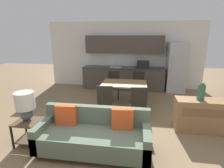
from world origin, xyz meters
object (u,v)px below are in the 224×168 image
at_px(vase, 201,92).
at_px(credenza, 199,115).
at_px(couch, 94,134).
at_px(dining_chair_near_left, 105,101).
at_px(dining_table, 124,85).
at_px(dining_chair_far_left, 114,84).
at_px(dining_chair_far_right, 138,84).
at_px(side_table, 28,128).
at_px(table_lamp, 25,104).
at_px(dining_chair_near_right, 138,102).
at_px(refrigerator, 176,67).

bearing_deg(vase, credenza, 24.64).
xyz_separation_m(couch, dining_chair_near_left, (-0.03, 1.33, 0.18)).
relative_size(dining_table, dining_chair_far_left, 1.40).
bearing_deg(dining_chair_near_left, dining_chair_far_left, -94.72).
bearing_deg(dining_chair_far_right, side_table, -122.84).
height_order(table_lamp, dining_chair_near_right, table_lamp).
distance_m(couch, credenza, 2.45).
bearing_deg(couch, table_lamp, 178.83).
bearing_deg(credenza, dining_chair_far_left, 139.52).
bearing_deg(dining_table, dining_chair_far_left, 118.26).
distance_m(refrigerator, table_lamp, 5.45).
relative_size(couch, dining_chair_near_right, 2.19).
distance_m(side_table, dining_chair_near_left, 1.88).
bearing_deg(credenza, refrigerator, 89.17).
bearing_deg(dining_chair_near_right, credenza, 164.96).
bearing_deg(credenza, couch, -153.63).
xyz_separation_m(dining_table, dining_chair_far_left, (-0.43, 0.80, -0.19)).
xyz_separation_m(couch, credenza, (2.19, 1.09, 0.04)).
bearing_deg(vase, refrigerator, 88.88).
relative_size(dining_chair_near_left, dining_chair_near_right, 1.00).
relative_size(table_lamp, dining_chair_far_right, 0.63).
relative_size(refrigerator, credenza, 1.81).
height_order(refrigerator, dining_chair_near_right, refrigerator).
relative_size(vase, dining_chair_far_right, 0.42).
distance_m(couch, table_lamp, 1.46).
xyz_separation_m(dining_chair_near_left, dining_chair_near_right, (0.84, -0.00, 0.00)).
height_order(side_table, dining_chair_near_left, dining_chair_near_left).
height_order(couch, dining_chair_near_left, dining_chair_near_left).
xyz_separation_m(dining_table, dining_chair_far_right, (0.43, 0.87, -0.19)).
distance_m(side_table, dining_chair_far_right, 3.75).
bearing_deg(side_table, dining_chair_near_right, 31.23).
relative_size(dining_chair_near_left, dining_chair_far_left, 1.00).
relative_size(credenza, dining_chair_near_right, 1.12).
bearing_deg(dining_table, vase, -31.95).
relative_size(refrigerator, couch, 0.93).
bearing_deg(dining_chair_far_right, vase, -52.86).
bearing_deg(table_lamp, dining_chair_near_right, 30.90).
xyz_separation_m(dining_table, credenza, (1.81, -1.11, -0.33)).
bearing_deg(dining_table, couch, -99.93).
relative_size(refrigerator, dining_chair_near_left, 2.03).
xyz_separation_m(table_lamp, credenza, (3.55, 1.06, -0.49)).
height_order(couch, credenza, couch).
bearing_deg(table_lamp, credenza, 16.60).
relative_size(dining_table, dining_chair_near_right, 1.40).
xyz_separation_m(refrigerator, credenza, (-0.04, -3.03, -0.58)).
bearing_deg(couch, dining_chair_near_left, 91.31).
bearing_deg(dining_chair_near_right, dining_chair_far_right, -94.97).
distance_m(dining_table, vase, 2.12).
relative_size(refrigerator, dining_table, 1.45).
bearing_deg(refrigerator, credenza, -90.83).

